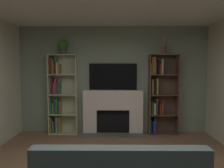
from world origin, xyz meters
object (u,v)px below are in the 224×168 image
bookshelf_left (60,96)px  vase_with_flowers (164,48)px  tv (113,77)px  potted_plant (63,46)px  bookshelf_right (159,93)px  fireplace (113,110)px

bookshelf_left → vase_with_flowers: (2.56, -0.04, 1.17)m
tv → potted_plant: (-1.24, -0.12, 0.76)m
bookshelf_right → potted_plant: (-2.39, -0.03, 1.17)m
bookshelf_right → vase_with_flowers: 1.11m
fireplace → potted_plant: bearing=-178.3°
bookshelf_right → fireplace: bearing=179.6°
fireplace → potted_plant: size_ratio=4.30×
fireplace → tv: 0.85m
fireplace → potted_plant: 2.03m
tv → vase_with_flowers: size_ratio=2.95×
potted_plant → tv: bearing=5.5°
tv → bookshelf_right: (1.15, -0.09, -0.41)m
bookshelf_left → bookshelf_right: bearing=-0.3°
fireplace → vase_with_flowers: size_ratio=3.92×
tv → bookshelf_left: bookshelf_left is taller
bookshelf_left → bookshelf_right: same height
tv → bookshelf_right: 1.23m
tv → vase_with_flowers: bearing=-5.5°
vase_with_flowers → bookshelf_left: bearing=179.1°
bookshelf_left → potted_plant: potted_plant is taller
potted_plant → vase_with_flowers: size_ratio=0.91×
fireplace → tv: size_ratio=1.33×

